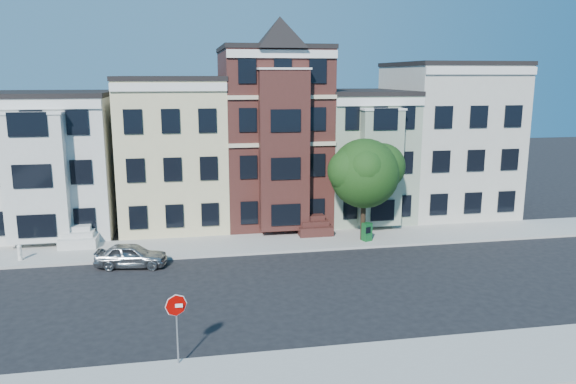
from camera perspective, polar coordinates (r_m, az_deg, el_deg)
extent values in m
plane|color=black|center=(28.04, 3.09, -9.92)|extent=(120.00, 120.00, 0.00)
cube|color=#9E9B93|center=(35.40, 0.05, -5.10)|extent=(60.00, 4.00, 0.15)
cube|color=#9E9B93|center=(21.06, 8.43, -17.58)|extent=(60.00, 4.00, 0.15)
cube|color=silver|center=(41.19, -22.74, 2.69)|extent=(8.00, 9.00, 9.00)
cube|color=beige|center=(40.17, -11.56, 3.88)|extent=(7.00, 9.00, 10.00)
cube|color=#3D1C17|center=(40.52, -1.64, 5.61)|extent=(7.00, 9.00, 12.00)
cube|color=gray|center=(42.19, 7.15, 3.72)|extent=(6.00, 9.00, 9.00)
cube|color=beige|center=(44.67, 15.81, 5.10)|extent=(8.00, 9.00, 11.00)
imported|color=gray|center=(32.16, -15.64, -6.21)|extent=(4.07, 2.12, 1.32)
cube|color=#115623|center=(35.61, 8.02, -4.03)|extent=(0.65, 0.62, 1.15)
cylinder|color=silver|center=(35.09, -25.58, -5.70)|extent=(0.27, 0.27, 0.73)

